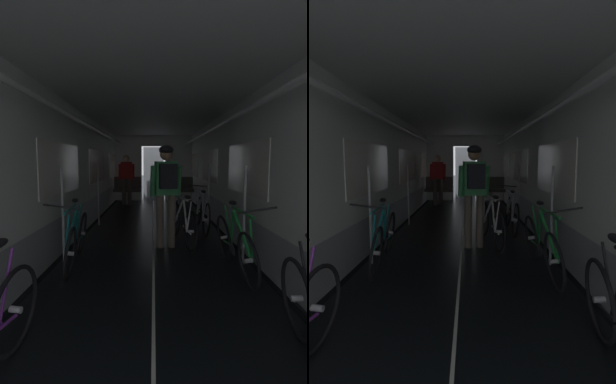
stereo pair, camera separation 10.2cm
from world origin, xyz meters
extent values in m
plane|color=black|center=(0.00, 0.00, 0.00)|extent=(60.00, 60.00, 0.00)
cube|color=black|center=(-1.41, 3.25, 0.00)|extent=(0.08, 11.50, 0.01)
cube|color=black|center=(1.41, 3.25, 0.00)|extent=(0.08, 11.50, 0.01)
cube|color=beige|center=(0.00, 3.25, 0.00)|extent=(0.03, 11.27, 0.00)
cube|color=#9EA0A5|center=(-1.51, 3.25, 0.30)|extent=(0.12, 11.50, 0.60)
cube|color=white|center=(-1.51, 3.25, 1.53)|extent=(0.12, 11.50, 1.85)
cube|color=white|center=(-1.45, 2.67, 1.35)|extent=(0.02, 1.90, 0.80)
cube|color=white|center=(-1.45, 5.55, 1.35)|extent=(0.02, 1.90, 0.80)
cube|color=white|center=(-1.45, 8.42, 1.35)|extent=(0.02, 1.90, 0.80)
cube|color=yellow|center=(-1.45, 3.32, 1.35)|extent=(0.01, 0.20, 0.28)
cylinder|color=white|center=(-1.17, 3.25, 2.10)|extent=(0.07, 11.04, 0.07)
cylinder|color=#B7BABF|center=(-1.27, 2.10, 0.70)|extent=(0.04, 0.04, 1.40)
cylinder|color=#B7BABF|center=(-1.27, 4.70, 0.70)|extent=(0.04, 0.04, 1.40)
cube|color=#9EA0A5|center=(1.51, 3.25, 0.30)|extent=(0.12, 11.50, 0.60)
cube|color=white|center=(1.51, 3.25, 1.53)|extent=(0.12, 11.50, 1.85)
cube|color=white|center=(1.45, 2.67, 1.35)|extent=(0.02, 1.90, 0.80)
cube|color=white|center=(1.45, 5.55, 1.35)|extent=(0.02, 1.90, 0.80)
cube|color=white|center=(1.45, 8.42, 1.35)|extent=(0.02, 1.90, 0.80)
cube|color=yellow|center=(1.45, 3.36, 1.35)|extent=(0.01, 0.20, 0.28)
cylinder|color=white|center=(1.17, 3.25, 2.10)|extent=(0.07, 11.04, 0.07)
cylinder|color=#B7BABF|center=(1.27, 2.10, 0.70)|extent=(0.04, 0.04, 1.40)
cylinder|color=#B7BABF|center=(1.27, 4.70, 0.70)|extent=(0.04, 0.04, 1.40)
cube|color=white|center=(-0.95, 9.06, 1.23)|extent=(1.00, 0.12, 2.45)
cube|color=white|center=(0.95, 9.06, 1.23)|extent=(1.00, 0.12, 2.45)
cube|color=white|center=(0.00, 9.06, 2.25)|extent=(0.90, 0.12, 0.40)
cube|color=#4C4F54|center=(0.00, 9.76, 1.03)|extent=(0.81, 0.04, 2.05)
cube|color=white|center=(0.00, 3.25, 2.51)|extent=(3.14, 11.62, 0.12)
cylinder|color=gray|center=(-0.90, 8.00, 0.22)|extent=(0.12, 0.12, 0.44)
cube|color=#47423D|center=(-0.90, 8.00, 0.49)|extent=(0.96, 0.44, 0.10)
cube|color=#47423D|center=(-0.90, 8.19, 0.74)|extent=(0.96, 0.08, 0.40)
torus|color=gray|center=(-1.33, 8.22, 0.94)|extent=(0.14, 0.14, 0.02)
cylinder|color=gray|center=(0.90, 8.00, 0.22)|extent=(0.12, 0.12, 0.44)
cube|color=#47423D|center=(0.90, 8.00, 0.49)|extent=(0.96, 0.44, 0.10)
cube|color=#47423D|center=(0.90, 8.19, 0.74)|extent=(0.96, 0.08, 0.40)
torus|color=gray|center=(0.47, 8.22, 0.94)|extent=(0.14, 0.14, 0.02)
torus|color=black|center=(1.18, 0.40, 0.33)|extent=(0.17, 0.68, 0.67)
cylinder|color=#B2B2B7|center=(1.18, 0.40, 0.33)|extent=(0.10, 0.06, 0.06)
cylinder|color=black|center=(1.19, 0.33, 0.57)|extent=(0.06, 0.17, 0.49)
torus|color=black|center=(-1.05, 0.22, 0.33)|extent=(0.12, 0.67, 0.67)
cylinder|color=#B2B2B7|center=(-1.05, 0.22, 0.33)|extent=(0.10, 0.05, 0.06)
cylinder|color=purple|center=(-1.07, 0.15, 0.58)|extent=(0.07, 0.16, 0.49)
torus|color=black|center=(1.02, 3.60, 0.33)|extent=(0.10, 0.67, 0.67)
cylinder|color=#B2B2B7|center=(1.02, 3.60, 0.33)|extent=(0.09, 0.05, 0.06)
torus|color=black|center=(1.03, 4.62, 0.33)|extent=(0.10, 0.67, 0.67)
cylinder|color=#B2B2B7|center=(1.03, 4.62, 0.33)|extent=(0.09, 0.05, 0.06)
cylinder|color=#ADAFB5|center=(1.01, 4.31, 0.55)|extent=(0.08, 0.54, 0.56)
cylinder|color=#ADAFB5|center=(1.01, 3.90, 0.55)|extent=(0.08, 0.34, 0.55)
cylinder|color=#ADAFB5|center=(0.99, 4.15, 0.82)|extent=(0.04, 0.82, 0.04)
cylinder|color=#ADAFB5|center=(1.00, 3.67, 0.58)|extent=(0.06, 0.16, 0.49)
cylinder|color=#ADAFB5|center=(1.03, 3.83, 0.31)|extent=(0.03, 0.45, 0.07)
cylinder|color=#ADAFB5|center=(1.01, 4.59, 0.58)|extent=(0.07, 0.09, 0.49)
cylinder|color=black|center=(1.03, 4.05, 0.29)|extent=(0.03, 0.17, 0.17)
ellipsoid|color=black|center=(0.98, 3.72, 0.88)|extent=(0.10, 0.24, 0.07)
cylinder|color=black|center=(0.98, 4.61, 0.92)|extent=(0.44, 0.03, 0.06)
torus|color=black|center=(1.05, 2.32, 0.33)|extent=(0.15, 0.67, 0.67)
cylinder|color=#B2B2B7|center=(1.05, 2.32, 0.33)|extent=(0.10, 0.05, 0.06)
torus|color=black|center=(1.08, 1.30, 0.33)|extent=(0.15, 0.67, 0.67)
cylinder|color=#B2B2B7|center=(1.08, 1.30, 0.33)|extent=(0.10, 0.05, 0.06)
cylinder|color=#1E8438|center=(1.10, 1.62, 0.55)|extent=(0.13, 0.54, 0.56)
cylinder|color=#1E8438|center=(1.09, 2.03, 0.55)|extent=(0.11, 0.34, 0.55)
cylinder|color=#1E8438|center=(1.14, 1.77, 0.81)|extent=(0.06, 0.82, 0.04)
cylinder|color=#1E8438|center=(1.09, 2.25, 0.57)|extent=(0.10, 0.16, 0.49)
cylinder|color=#1E8438|center=(1.05, 2.10, 0.31)|extent=(0.03, 0.45, 0.07)
cylinder|color=#1E8438|center=(1.11, 1.33, 0.57)|extent=(0.10, 0.09, 0.49)
cylinder|color=black|center=(1.06, 1.87, 0.29)|extent=(0.04, 0.17, 0.17)
ellipsoid|color=black|center=(1.13, 2.20, 0.87)|extent=(0.10, 0.24, 0.07)
cylinder|color=black|center=(1.16, 1.32, 0.91)|extent=(0.44, 0.04, 0.09)
torus|color=black|center=(-1.13, 2.58, 0.33)|extent=(0.19, 0.68, 0.67)
cylinder|color=#B2B2B7|center=(-1.13, 2.58, 0.33)|extent=(0.10, 0.06, 0.06)
torus|color=black|center=(-1.02, 1.56, 0.33)|extent=(0.19, 0.68, 0.67)
cylinder|color=#B2B2B7|center=(-1.02, 1.56, 0.33)|extent=(0.10, 0.06, 0.06)
cylinder|color=teal|center=(-1.09, 1.87, 0.55)|extent=(0.07, 0.55, 0.56)
cylinder|color=teal|center=(-1.13, 2.28, 0.55)|extent=(0.14, 0.34, 0.55)
cylinder|color=teal|center=(-1.14, 2.02, 0.81)|extent=(0.12, 0.82, 0.04)
cylinder|color=teal|center=(-1.15, 2.50, 0.57)|extent=(0.08, 0.17, 0.49)
cylinder|color=teal|center=(-1.10, 2.35, 0.31)|extent=(0.08, 0.45, 0.07)
cylinder|color=teal|center=(-1.06, 1.59, 0.57)|extent=(0.10, 0.08, 0.49)
cylinder|color=black|center=(-1.08, 2.13, 0.29)|extent=(0.05, 0.17, 0.17)
ellipsoid|color=black|center=(-1.19, 2.45, 0.87)|extent=(0.12, 0.25, 0.07)
cylinder|color=black|center=(-1.11, 1.56, 0.91)|extent=(0.44, 0.07, 0.08)
cylinder|color=brown|center=(0.11, 2.92, 0.45)|extent=(0.13, 0.13, 0.90)
cylinder|color=brown|center=(0.31, 2.95, 0.45)|extent=(0.13, 0.13, 0.90)
cube|color=#337F47|center=(0.21, 2.94, 1.18)|extent=(0.39, 0.27, 0.56)
cylinder|color=#337F47|center=(-0.01, 2.92, 1.13)|extent=(0.12, 0.21, 0.53)
cylinder|color=#337F47|center=(0.42, 2.99, 1.13)|extent=(0.12, 0.21, 0.53)
sphere|color=#9E7051|center=(0.21, 2.94, 1.58)|extent=(0.21, 0.21, 0.21)
ellipsoid|color=black|center=(0.21, 2.94, 1.65)|extent=(0.28, 0.31, 0.16)
cube|color=black|center=(0.24, 2.77, 1.22)|extent=(0.30, 0.20, 0.40)
torus|color=black|center=(0.61, 2.68, 0.33)|extent=(0.18, 0.67, 0.67)
cylinder|color=#B2B2B7|center=(0.61, 2.68, 0.33)|extent=(0.10, 0.07, 0.05)
torus|color=black|center=(0.43, 3.69, 0.33)|extent=(0.18, 0.67, 0.67)
cylinder|color=#B2B2B7|center=(0.43, 3.69, 0.33)|extent=(0.10, 0.07, 0.05)
cylinder|color=silver|center=(0.47, 3.37, 0.55)|extent=(0.16, 0.53, 0.56)
cylinder|color=silver|center=(0.54, 2.97, 0.55)|extent=(0.07, 0.35, 0.55)
cylinder|color=silver|center=(0.49, 3.22, 0.82)|extent=(0.18, 0.81, 0.04)
cylinder|color=silver|center=(0.58, 2.75, 0.58)|extent=(0.07, 0.16, 0.49)
cylinder|color=silver|center=(0.57, 2.90, 0.31)|extent=(0.10, 0.45, 0.07)
cylinder|color=silver|center=(0.42, 3.65, 0.58)|extent=(0.04, 0.10, 0.49)
cylinder|color=black|center=(0.53, 3.13, 0.29)|extent=(0.05, 0.17, 0.17)
ellipsoid|color=black|center=(0.56, 2.80, 0.88)|extent=(0.13, 0.25, 0.06)
cylinder|color=black|center=(0.40, 3.67, 0.92)|extent=(0.44, 0.10, 0.04)
cylinder|color=brown|center=(-0.80, 7.70, 0.45)|extent=(0.13, 0.13, 0.90)
cylinder|color=brown|center=(-1.00, 7.70, 0.45)|extent=(0.13, 0.13, 0.90)
cube|color=red|center=(-0.90, 7.70, 1.18)|extent=(0.36, 0.22, 0.56)
cylinder|color=red|center=(-0.68, 7.68, 1.13)|extent=(0.09, 0.20, 0.53)
cylinder|color=red|center=(-1.12, 7.68, 1.13)|extent=(0.09, 0.20, 0.53)
sphere|color=beige|center=(-0.90, 7.70, 1.58)|extent=(0.21, 0.21, 0.21)
camera|label=1|loc=(0.00, -1.85, 1.45)|focal=26.79mm
camera|label=2|loc=(0.11, -1.85, 1.45)|focal=26.79mm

